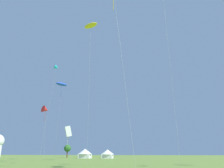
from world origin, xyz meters
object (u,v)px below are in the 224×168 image
object	(u,v)px
kite_yellow_parafoil	(91,26)
kite_blue_parafoil	(61,84)
kite_cyan_delta	(56,68)
festival_tent_center	(107,154)
kite_white_box	(68,131)
tree_distant_right	(67,148)
festival_tent_left	(85,153)
kite_red_delta	(46,110)

from	to	relation	value
kite_yellow_parafoil	kite_blue_parafoil	bearing A→B (deg)	124.65
kite_cyan_delta	festival_tent_center	world-z (taller)	kite_cyan_delta
kite_yellow_parafoil	kite_white_box	distance (m)	30.83
kite_cyan_delta	kite_yellow_parafoil	xyz separation A→B (m)	(15.42, -17.14, 1.84)
kite_blue_parafoil	festival_tent_center	xyz separation A→B (m)	(12.21, 15.74, -21.43)
kite_white_box	tree_distant_right	bearing A→B (deg)	111.26
kite_white_box	festival_tent_left	world-z (taller)	kite_white_box
kite_blue_parafoil	festival_tent_center	distance (m)	29.26
kite_yellow_parafoil	kite_white_box	world-z (taller)	kite_yellow_parafoil
kite_cyan_delta	kite_red_delta	bearing A→B (deg)	177.55
tree_distant_right	festival_tent_center	bearing A→B (deg)	-27.33
kite_red_delta	kite_white_box	world-z (taller)	kite_red_delta
kite_red_delta	kite_cyan_delta	size ratio (longest dim) A/B	0.54
kite_red_delta	kite_white_box	xyz separation A→B (m)	(6.23, 2.63, -6.00)
kite_red_delta	kite_yellow_parafoil	xyz separation A→B (m)	(17.69, -17.24, 14.61)
festival_tent_left	festival_tent_center	bearing A→B (deg)	0.00
festival_tent_left	festival_tent_center	distance (m)	8.26
kite_white_box	festival_tent_center	xyz separation A→B (m)	(7.54, 19.22, -6.01)
festival_tent_center	kite_yellow_parafoil	bearing A→B (deg)	-84.27
kite_white_box	tree_distant_right	distance (m)	31.31
tree_distant_right	kite_blue_parafoil	bearing A→B (deg)	-75.49
kite_cyan_delta	kite_yellow_parafoil	bearing A→B (deg)	-48.03
kite_cyan_delta	festival_tent_left	distance (m)	33.14
festival_tent_center	kite_blue_parafoil	bearing A→B (deg)	-127.81
kite_white_box	festival_tent_left	distance (m)	20.10
kite_cyan_delta	kite_white_box	distance (m)	19.37
festival_tent_center	tree_distant_right	xyz separation A→B (m)	(-18.80, 9.72, 1.98)
kite_blue_parafoil	kite_yellow_parafoil	distance (m)	28.84
kite_red_delta	tree_distant_right	size ratio (longest dim) A/B	2.89
kite_white_box	tree_distant_right	xyz separation A→B (m)	(-11.26, 28.93, -4.03)
kite_red_delta	tree_distant_right	bearing A→B (deg)	99.06
kite_yellow_parafoil	tree_distant_right	size ratio (longest dim) A/B	5.64
kite_red_delta	festival_tent_center	world-z (taller)	kite_red_delta
kite_cyan_delta	festival_tent_center	bearing A→B (deg)	62.35
kite_yellow_parafoil	tree_distant_right	bearing A→B (deg)	114.97
kite_red_delta	tree_distant_right	xyz separation A→B (m)	(-5.03, 31.56, -10.02)
kite_red_delta	kite_blue_parafoil	world-z (taller)	kite_blue_parafoil
kite_white_box	festival_tent_center	world-z (taller)	kite_white_box
kite_cyan_delta	festival_tent_center	distance (m)	35.03
kite_blue_parafoil	kite_cyan_delta	size ratio (longest dim) A/B	0.87
festival_tent_left	kite_white_box	bearing A→B (deg)	-87.87
kite_blue_parafoil	kite_yellow_parafoil	xyz separation A→B (m)	(16.13, -23.34, 5.18)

